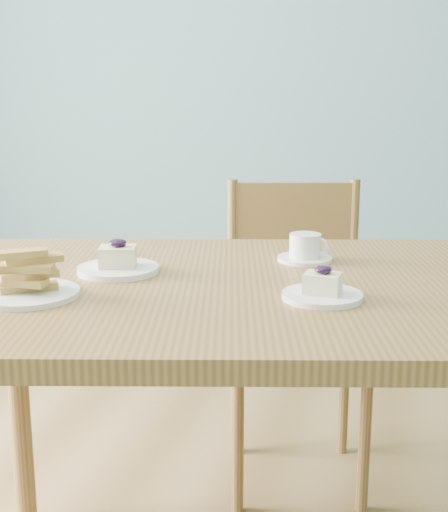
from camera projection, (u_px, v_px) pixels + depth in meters
The scene contains 7 objects.
room at pixel (68, 24), 1.30m from camera, with size 5.01×5.01×2.71m.
dining_table at pixel (285, 320), 1.53m from camera, with size 1.72×1.25×0.83m.
dining_chair at pixel (295, 332), 2.24m from camera, with size 0.53×0.51×0.95m.
cheesecake_plate_near at pixel (322, 290), 1.40m from camera, with size 0.16×0.16×0.07m.
cheesecake_plate_far at pixel (118, 264), 1.59m from camera, with size 0.18×0.18×0.08m.
coffee_cup at pixel (305, 249), 1.70m from camera, with size 0.13×0.13×0.07m.
biscotti_plate at pixel (27, 282), 1.41m from camera, with size 0.20×0.20×0.09m.
Camera 1 is at (0.63, -1.25, 1.24)m, focal length 50.00 mm.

